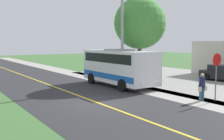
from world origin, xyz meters
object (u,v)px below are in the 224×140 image
Objects in this scene: stop_sign at (217,69)px; tree_curbside at (140,23)px; pedestrian_with_bags at (202,86)px; shuttle_bus_front at (119,66)px; street_light_pole at (121,30)px.

tree_curbside is (-1.30, -8.66, 3.21)m from stop_sign.
stop_sign is at bearing 81.46° from tree_curbside.
stop_sign is 9.33m from tree_curbside.
shuttle_bus_front is at bearing -82.94° from pedestrian_with_bags.
pedestrian_with_bags is 1.33m from stop_sign.
stop_sign is 8.48m from street_light_pole.
pedestrian_with_bags is 8.33m from street_light_pole.
tree_curbside is at bearing -98.54° from stop_sign.
street_light_pole is at bearing -156.95° from shuttle_bus_front.
stop_sign is 0.35× the size of street_light_pole.
shuttle_bus_front is at bearing -79.02° from stop_sign.
pedestrian_with_bags is 9.40m from tree_curbside.
street_light_pole reaches higher than tree_curbside.
tree_curbside is at bearing -164.31° from shuttle_bus_front.
tree_curbside is at bearing -103.24° from pedestrian_with_bags.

